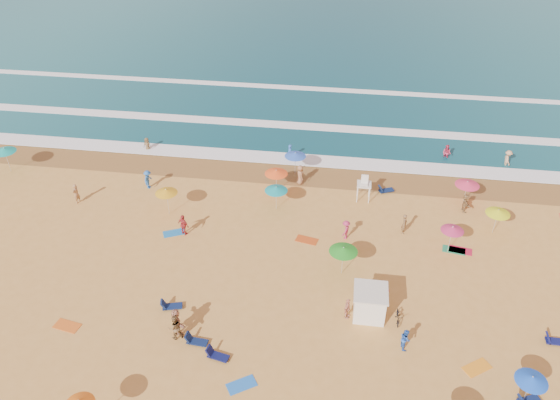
# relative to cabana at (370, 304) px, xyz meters

# --- Properties ---
(ground) EXTENTS (220.00, 220.00, 0.00)m
(ground) POSITION_rel_cabana_xyz_m (-6.36, 4.21, -1.00)
(ground) COLOR gold
(ground) RESTS_ON ground
(wet_sand) EXTENTS (220.00, 220.00, 0.00)m
(wet_sand) POSITION_rel_cabana_xyz_m (-6.36, 16.71, -0.99)
(wet_sand) COLOR olive
(wet_sand) RESTS_ON ground
(surf_foam) EXTENTS (200.00, 18.70, 0.05)m
(surf_foam) POSITION_rel_cabana_xyz_m (-6.36, 25.53, -0.90)
(surf_foam) COLOR white
(surf_foam) RESTS_ON ground
(cabana) EXTENTS (2.00, 2.00, 2.00)m
(cabana) POSITION_rel_cabana_xyz_m (0.00, 0.00, 0.00)
(cabana) COLOR white
(cabana) RESTS_ON ground
(cabana_roof) EXTENTS (2.20, 2.20, 0.12)m
(cabana_roof) POSITION_rel_cabana_xyz_m (0.00, 0.00, 1.06)
(cabana_roof) COLOR silver
(cabana_roof) RESTS_ON cabana
(bicycle) EXTENTS (0.54, 1.52, 0.79)m
(bicycle) POSITION_rel_cabana_xyz_m (1.90, -0.30, -0.60)
(bicycle) COLOR black
(bicycle) RESTS_ON ground
(lifeguard_stand) EXTENTS (1.20, 1.20, 2.10)m
(lifeguard_stand) POSITION_rel_cabana_xyz_m (-0.56, 13.43, 0.05)
(lifeguard_stand) COLOR white
(lifeguard_stand) RESTS_ON ground
(beach_umbrellas) EXTENTS (60.67, 28.88, 0.66)m
(beach_umbrellas) POSITION_rel_cabana_xyz_m (-4.75, 5.22, 1.14)
(beach_umbrellas) COLOR #FB531A
(beach_umbrellas) RESTS_ON ground
(loungers) EXTENTS (44.23, 22.67, 0.34)m
(loungers) POSITION_rel_cabana_xyz_m (-3.06, -0.63, -0.83)
(loungers) COLOR #0E1749
(loungers) RESTS_ON ground
(towels) EXTENTS (37.65, 26.51, 0.03)m
(towels) POSITION_rel_cabana_xyz_m (-2.50, 1.85, -0.98)
(towels) COLOR orange
(towels) RESTS_ON ground
(beachgoers) EXTENTS (46.86, 26.17, 2.15)m
(beachgoers) POSITION_rel_cabana_xyz_m (-6.46, 8.78, -0.18)
(beachgoers) COLOR tan
(beachgoers) RESTS_ON ground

